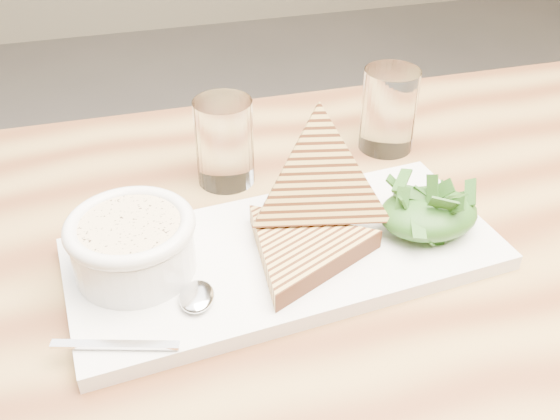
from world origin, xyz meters
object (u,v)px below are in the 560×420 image
object	(u,v)px
glass_near	(225,142)
glass_far	(389,110)
platter	(285,254)
table_top	(271,317)
soup_bowl	(134,251)

from	to	relation	value
glass_near	glass_far	world-z (taller)	glass_far
platter	glass_far	xyz separation A→B (m)	(0.19, 0.19, 0.05)
table_top	glass_near	size ratio (longest dim) A/B	12.33
table_top	soup_bowl	world-z (taller)	soup_bowl
table_top	glass_far	distance (m)	0.34
table_top	glass_near	world-z (taller)	glass_near
platter	glass_near	xyz separation A→B (m)	(-0.03, 0.17, 0.04)
table_top	glass_near	xyz separation A→B (m)	(0.00, 0.22, 0.07)
soup_bowl	glass_far	bearing A→B (deg)	27.61
glass_near	platter	bearing A→B (deg)	-81.23
platter	soup_bowl	bearing A→B (deg)	176.64
table_top	glass_far	world-z (taller)	glass_far
soup_bowl	glass_near	size ratio (longest dim) A/B	1.09
glass_near	soup_bowl	bearing A→B (deg)	-127.68
platter	soup_bowl	distance (m)	0.15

